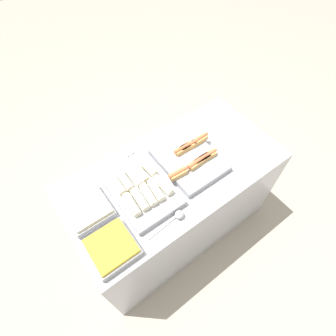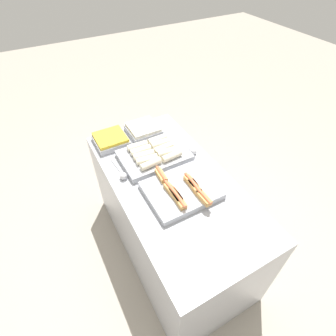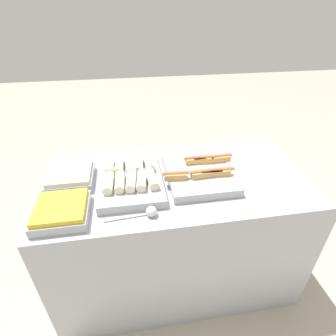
# 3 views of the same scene
# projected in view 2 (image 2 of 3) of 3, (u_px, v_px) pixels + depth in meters

# --- Properties ---
(ground_plane) EXTENTS (12.00, 12.00, 0.00)m
(ground_plane) POSITION_uv_depth(u_px,v_px,m) (171.00, 244.00, 2.44)
(ground_plane) COLOR #ADA393
(counter) EXTENTS (1.55, 0.78, 0.87)m
(counter) POSITION_uv_depth(u_px,v_px,m) (171.00, 217.00, 2.14)
(counter) COLOR #A8AAB2
(counter) RESTS_ON ground_plane
(tray_hotdogs) EXTENTS (0.45, 0.46, 0.10)m
(tray_hotdogs) POSITION_uv_depth(u_px,v_px,m) (181.00, 190.00, 1.74)
(tray_hotdogs) COLOR #A8AAB2
(tray_hotdogs) RESTS_ON counter
(tray_wraps) EXTENTS (0.35, 0.51, 0.10)m
(tray_wraps) POSITION_uv_depth(u_px,v_px,m) (154.00, 154.00, 1.98)
(tray_wraps) COLOR #A8AAB2
(tray_wraps) RESTS_ON counter
(tray_side_front) EXTENTS (0.25, 0.25, 0.07)m
(tray_side_front) POSITION_uv_depth(u_px,v_px,m) (111.00, 140.00, 2.12)
(tray_side_front) COLOR #A8AAB2
(tray_side_front) RESTS_ON counter
(tray_side_back) EXTENTS (0.25, 0.25, 0.07)m
(tray_side_back) POSITION_uv_depth(u_px,v_px,m) (143.00, 130.00, 2.22)
(tray_side_back) COLOR #A8AAB2
(tray_side_back) RESTS_ON counter
(serving_spoon_near) EXTENTS (0.26, 0.05, 0.05)m
(serving_spoon_near) POSITION_uv_depth(u_px,v_px,m) (123.00, 175.00, 1.85)
(serving_spoon_near) COLOR silver
(serving_spoon_near) RESTS_ON counter
(serving_spoon_far) EXTENTS (0.28, 0.05, 0.05)m
(serving_spoon_far) POSITION_uv_depth(u_px,v_px,m) (192.00, 150.00, 2.04)
(serving_spoon_far) COLOR silver
(serving_spoon_far) RESTS_ON counter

